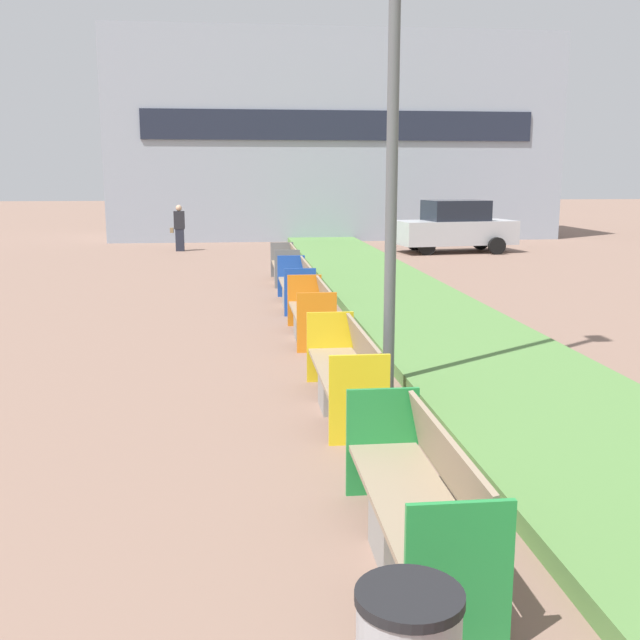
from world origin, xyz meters
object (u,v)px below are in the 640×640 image
at_px(bench_green_frame, 418,509).
at_px(bench_orange_frame, 312,316).
at_px(pedestrian_walking, 179,228).
at_px(parked_car_distant, 455,227).
at_px(bench_yellow_frame, 346,377).
at_px(bench_blue_frame, 297,288).
at_px(bench_grey_frame, 286,268).

height_order(bench_green_frame, bench_orange_frame, same).
bearing_deg(pedestrian_walking, bench_orange_frame, -77.82).
height_order(bench_orange_frame, pedestrian_walking, pedestrian_walking).
distance_m(bench_orange_frame, parked_car_distant, 15.44).
bearing_deg(bench_yellow_frame, bench_blue_frame, 90.00).
distance_m(bench_green_frame, parked_car_distant, 22.44).
bearing_deg(bench_yellow_frame, bench_grey_frame, 90.02).
xyz_separation_m(bench_green_frame, bench_yellow_frame, (0.00, 3.54, 0.00)).
bearing_deg(bench_blue_frame, bench_green_frame, -90.01).
relative_size(bench_blue_frame, parked_car_distant, 0.56).
bearing_deg(bench_green_frame, parked_car_distant, 73.03).
height_order(bench_yellow_frame, bench_grey_frame, same).
xyz_separation_m(bench_blue_frame, pedestrian_walking, (-3.35, 12.25, 0.47)).
relative_size(bench_yellow_frame, bench_blue_frame, 0.99).
bearing_deg(bench_green_frame, bench_blue_frame, 89.99).
distance_m(bench_yellow_frame, bench_blue_frame, 7.20).
distance_m(bench_blue_frame, parked_car_distant, 12.57).
height_order(bench_blue_frame, pedestrian_walking, pedestrian_walking).
bearing_deg(bench_orange_frame, bench_blue_frame, 89.94).
xyz_separation_m(bench_yellow_frame, parked_car_distant, (6.55, 17.92, 0.54)).
bearing_deg(bench_orange_frame, parked_car_distant, 64.87).
bearing_deg(bench_grey_frame, bench_orange_frame, -90.00).
xyz_separation_m(bench_grey_frame, pedestrian_walking, (-3.34, 8.64, 0.48)).
height_order(bench_orange_frame, bench_grey_frame, same).
xyz_separation_m(bench_green_frame, bench_orange_frame, (-0.00, 7.49, -0.00)).
bearing_deg(pedestrian_walking, bench_blue_frame, -74.71).
bearing_deg(bench_orange_frame, bench_green_frame, -89.99).
xyz_separation_m(bench_green_frame, bench_blue_frame, (0.00, 10.74, 0.01)).
bearing_deg(bench_orange_frame, bench_grey_frame, 90.00).
height_order(bench_yellow_frame, parked_car_distant, parked_car_distant).
bearing_deg(bench_yellow_frame, bench_green_frame, -90.03).
bearing_deg(bench_blue_frame, bench_yellow_frame, -90.00).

